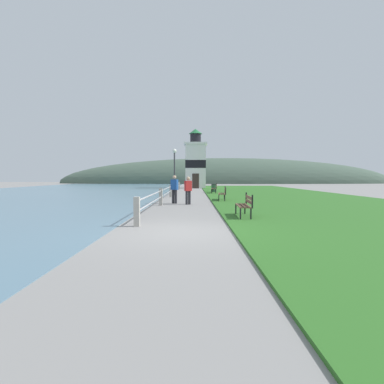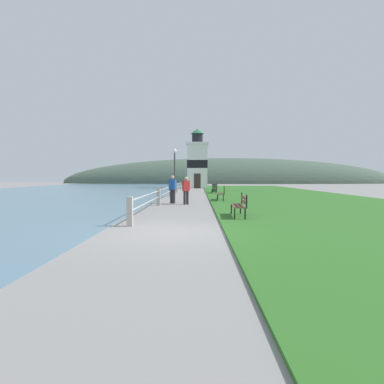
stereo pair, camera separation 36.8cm
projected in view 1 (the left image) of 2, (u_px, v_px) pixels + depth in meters
The scene contains 13 objects.
ground_plane at pixel (180, 232), 8.52m from camera, with size 160.00×160.00×0.00m, color gray.
grass_verge at pixel (278, 195), 25.18m from camera, with size 12.00×50.18×0.06m.
water_strip at pixel (24, 195), 25.32m from camera, with size 24.00×80.29×0.01m.
seawall_railing at pixel (171, 190), 23.20m from camera, with size 0.18×27.61×0.94m.
park_bench_near at pixel (245, 204), 11.47m from camera, with size 0.53×1.68×0.94m.
park_bench_midway at pixel (223, 193), 19.46m from camera, with size 0.63×2.00×0.94m.
park_bench_far at pixel (215, 188), 27.86m from camera, with size 0.63×1.66×0.94m.
lighthouse at pixel (196, 163), 41.59m from camera, with size 3.15×3.15×8.19m.
person_strolling at pixel (174, 188), 17.63m from camera, with size 0.46×0.38×1.66m.
person_by_railing at pixel (188, 189), 16.95m from camera, with size 0.44×0.37×1.58m.
trash_bin at pixel (214, 188), 29.77m from camera, with size 0.54×0.54×0.84m.
lamp_post at pixel (174, 163), 25.60m from camera, with size 0.36×0.36×3.96m.
distant_hillside at pixel (225, 183), 71.84m from camera, with size 80.00×16.00×12.00m.
Camera 1 is at (0.41, -8.45, 1.58)m, focal length 28.00 mm.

